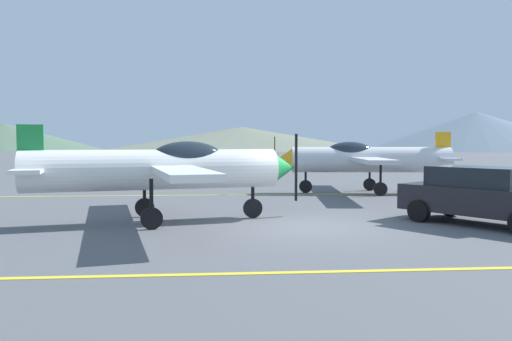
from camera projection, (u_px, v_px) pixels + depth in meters
name	position (u px, v px, depth m)	size (l,w,h in m)	color
ground_plane	(311.00, 226.00, 13.58)	(400.00, 400.00, 0.00)	#54565B
apron_line_near	(361.00, 271.00, 8.81)	(80.00, 0.16, 0.01)	yellow
apron_line_far	(275.00, 195.00, 21.79)	(80.00, 0.16, 0.01)	yellow
airplane_near	(166.00, 168.00, 14.24)	(8.13, 9.25, 2.78)	white
airplane_mid	(364.00, 159.00, 22.44)	(8.09, 9.29, 2.78)	silver
car_sedan	(481.00, 195.00, 13.79)	(3.97, 4.54, 1.62)	black
hill_left	(4.00, 137.00, 158.53)	(61.24, 61.24, 8.44)	#4C6651
hill_centerleft	(242.00, 138.00, 163.83)	(88.53, 88.53, 7.48)	slate
hill_centerright	(476.00, 131.00, 144.16)	(64.66, 64.66, 11.25)	slate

